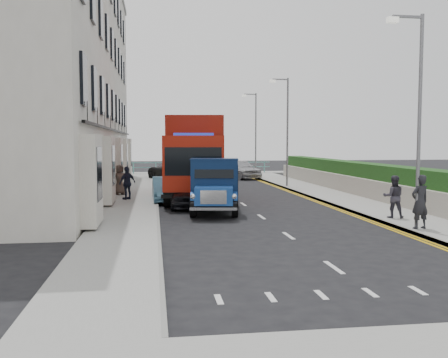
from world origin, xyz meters
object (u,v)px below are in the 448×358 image
at_px(lamp_near, 416,109).
at_px(pedestrian_east_near, 420,202).
at_px(bedford_lorry, 215,189).
at_px(lamp_mid, 286,125).
at_px(lamp_far, 254,129).
at_px(parked_car_front, 185,193).
at_px(red_lorry, 196,156).

relative_size(lamp_near, pedestrian_east_near, 3.95).
bearing_deg(lamp_near, bedford_lorry, 140.04).
xyz_separation_m(lamp_mid, lamp_far, (0.00, 10.00, 0.00)).
bearing_deg(parked_car_front, red_lorry, 73.23).
distance_m(lamp_near, parked_car_front, 10.69).
height_order(lamp_near, bedford_lorry, lamp_near).
bearing_deg(red_lorry, lamp_far, 74.23).
bearing_deg(parked_car_front, pedestrian_east_near, -48.79).
bearing_deg(lamp_far, pedestrian_east_near, -89.51).
height_order(lamp_near, lamp_mid, same).
height_order(red_lorry, parked_car_front, red_lorry).
height_order(lamp_far, pedestrian_east_near, lamp_far).
relative_size(red_lorry, pedestrian_east_near, 4.69).
xyz_separation_m(parked_car_front, pedestrian_east_near, (7.21, -7.37, 0.36)).
bearing_deg(lamp_far, bedford_lorry, -105.72).
distance_m(lamp_mid, lamp_far, 10.00).
height_order(lamp_far, parked_car_front, lamp_far).
xyz_separation_m(lamp_near, lamp_far, (0.00, 26.00, 0.00)).
relative_size(parked_car_front, pedestrian_east_near, 2.14).
distance_m(lamp_near, bedford_lorry, 8.27).
height_order(lamp_far, bedford_lorry, lamp_far).
bearing_deg(pedestrian_east_near, bedford_lorry, -52.04).
distance_m(lamp_near, pedestrian_east_near, 3.00).
height_order(lamp_near, red_lorry, lamp_near).
bearing_deg(bedford_lorry, lamp_mid, 69.94).
relative_size(bedford_lorry, red_lorry, 0.60).
xyz_separation_m(bedford_lorry, parked_car_front, (-1.07, 2.40, -0.39)).
relative_size(lamp_near, lamp_far, 1.00).
xyz_separation_m(lamp_far, red_lorry, (-6.23, -15.48, -1.74)).
xyz_separation_m(lamp_near, parked_car_front, (-6.99, 7.37, -3.35)).
bearing_deg(red_lorry, pedestrian_east_near, -52.37).
bearing_deg(parked_car_front, lamp_near, -49.69).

